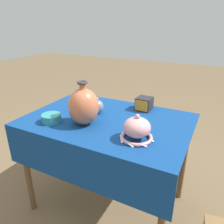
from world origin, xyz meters
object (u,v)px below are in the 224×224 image
Objects in this scene: vase_tall_bulbous at (84,106)px; jar_round_slate at (97,106)px; mosaic_tile_box at (144,104)px; pot_squat_teal at (51,118)px; vase_dome_bell at (137,129)px.

vase_tall_bulbous is 2.44× the size of jar_round_slate.
vase_tall_bulbous reaches higher than mosaic_tile_box.
pot_squat_teal is at bearing -159.33° from vase_tall_bulbous.
pot_squat_teal is (-0.49, -0.51, -0.02)m from mosaic_tile_box.
jar_round_slate is (-0.02, 0.20, -0.07)m from vase_tall_bulbous.
mosaic_tile_box is 0.92× the size of pot_squat_teal.
vase_tall_bulbous is 0.52m from mosaic_tile_box.
vase_dome_bell reaches higher than pot_squat_teal.
vase_dome_bell is at bearing 4.30° from pot_squat_teal.
vase_tall_bulbous is at bearing -120.19° from mosaic_tile_box.
jar_round_slate is (-0.41, 0.23, -0.01)m from vase_dome_bell.
mosaic_tile_box reaches higher than pot_squat_teal.
pot_squat_teal is at bearing -131.44° from mosaic_tile_box.
pot_squat_teal is at bearing -125.26° from jar_round_slate.
pot_squat_teal is (-0.61, -0.05, -0.04)m from vase_dome_bell.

